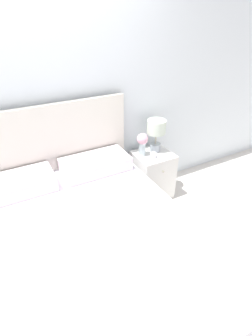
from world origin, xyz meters
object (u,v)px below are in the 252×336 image
at_px(nightstand, 152,175).
at_px(teacup, 153,156).
at_px(bed, 89,252).
at_px(table_lamp, 156,130).
at_px(flower_vase, 143,142).

bearing_deg(nightstand, teacup, -126.99).
height_order(nightstand, teacup, teacup).
bearing_deg(bed, table_lamp, 35.10).
bearing_deg(bed, flower_vase, 39.23).
bearing_deg(flower_vase, nightstand, -18.31).
distance_m(nightstand, flower_vase, 0.47).
relative_size(flower_vase, teacup, 2.43).
bearing_deg(table_lamp, nightstand, -132.62).
bearing_deg(bed, teacup, 33.01).
relative_size(bed, nightstand, 3.67).
bearing_deg(nightstand, table_lamp, 47.38).
xyz_separation_m(bed, nightstand, (1.13, 0.77, -0.03)).
xyz_separation_m(bed, flower_vase, (0.99, 0.81, 0.42)).
bearing_deg(nightstand, bed, -145.71).
relative_size(nightstand, flower_vase, 2.17).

